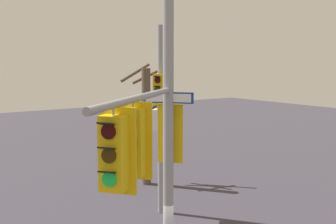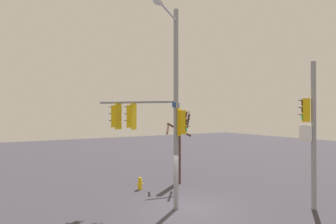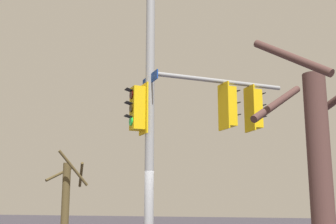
% 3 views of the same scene
% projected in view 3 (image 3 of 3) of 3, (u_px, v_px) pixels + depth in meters
% --- Properties ---
extents(main_signal_pole_assembly, '(3.18, 5.09, 9.36)m').
position_uv_depth(main_signal_pole_assembly, '(177.00, 87.00, 11.70)').
color(main_signal_pole_assembly, gray).
rests_on(main_signal_pole_assembly, ground).
extents(bare_tree_behind_pole, '(2.09, 2.09, 4.09)m').
position_uv_depth(bare_tree_behind_pole, '(66.00, 196.00, 20.69)').
color(bare_tree_behind_pole, brown).
rests_on(bare_tree_behind_pole, ground).
extents(bare_tree_across_street, '(2.00, 2.02, 4.47)m').
position_uv_depth(bare_tree_across_street, '(319.00, 177.00, 6.99)').
color(bare_tree_across_street, '#4E332F').
rests_on(bare_tree_across_street, ground).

